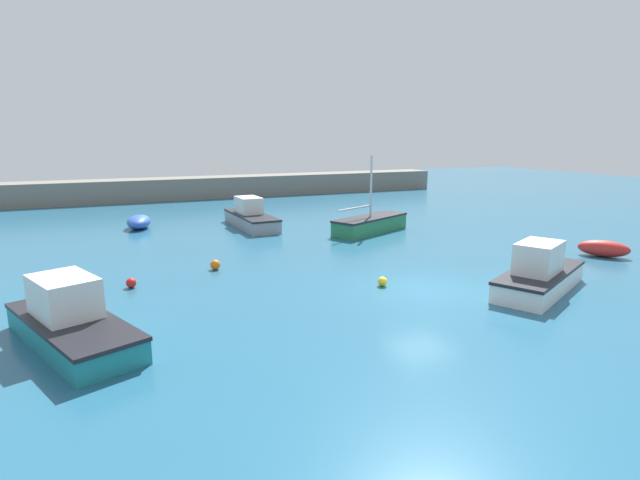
% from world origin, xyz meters
% --- Properties ---
extents(ground_plane, '(120.00, 120.00, 0.20)m').
position_xyz_m(ground_plane, '(0.00, 0.00, -0.10)').
color(ground_plane, '#235B7A').
extents(harbor_breakwater, '(45.43, 3.27, 2.00)m').
position_xyz_m(harbor_breakwater, '(0.00, 33.31, 1.00)').
color(harbor_breakwater, slate).
rests_on(harbor_breakwater, ground_plane).
extents(cabin_cruiser_white, '(2.21, 6.36, 1.95)m').
position_xyz_m(cabin_cruiser_white, '(-2.38, 16.16, 0.67)').
color(cabin_cruiser_white, gray).
rests_on(cabin_cruiser_white, ground_plane).
extents(fishing_dinghy_green, '(2.17, 2.44, 0.83)m').
position_xyz_m(fishing_dinghy_green, '(11.57, 1.03, 0.41)').
color(fishing_dinghy_green, red).
rests_on(fishing_dinghy_green, ground_plane).
extents(sailboat_twin_hulled, '(5.96, 4.05, 4.78)m').
position_xyz_m(sailboat_twin_hulled, '(3.97, 11.31, 0.52)').
color(sailboat_twin_hulled, '#287A4C').
rests_on(sailboat_twin_hulled, ground_plane).
extents(open_tender_yellow, '(1.97, 3.01, 0.86)m').
position_xyz_m(open_tender_yellow, '(-9.24, 18.51, 0.43)').
color(open_tender_yellow, '#2D56B7').
rests_on(open_tender_yellow, ground_plane).
extents(motorboat_grey_hull, '(4.02, 6.10, 1.96)m').
position_xyz_m(motorboat_grey_hull, '(-12.37, -0.17, 0.69)').
color(motorboat_grey_hull, teal).
rests_on(motorboat_grey_hull, ground_plane).
extents(motorboat_with_cabin, '(5.86, 4.19, 2.01)m').
position_xyz_m(motorboat_with_cabin, '(4.06, -1.94, 0.70)').
color(motorboat_with_cabin, white).
rests_on(motorboat_with_cabin, ground_plane).
extents(mooring_buoy_yellow, '(0.39, 0.39, 0.39)m').
position_xyz_m(mooring_buoy_yellow, '(-1.15, 1.09, 0.19)').
color(mooring_buoy_yellow, yellow).
rests_on(mooring_buoy_yellow, ground_plane).
extents(mooring_buoy_orange, '(0.46, 0.46, 0.46)m').
position_xyz_m(mooring_buoy_orange, '(-6.82, 6.31, 0.23)').
color(mooring_buoy_orange, orange).
rests_on(mooring_buoy_orange, ground_plane).
extents(mooring_buoy_red, '(0.40, 0.40, 0.40)m').
position_xyz_m(mooring_buoy_red, '(-10.47, 4.90, 0.20)').
color(mooring_buoy_red, red).
rests_on(mooring_buoy_red, ground_plane).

